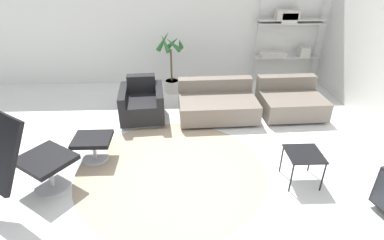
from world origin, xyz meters
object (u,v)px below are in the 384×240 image
Objects in this scene: shelf_unit at (288,32)px; side_table at (304,156)px; ottoman at (93,143)px; armchair_red at (142,104)px; potted_plant at (172,67)px; couch_low at (217,104)px; couch_second at (290,102)px; lounge_chair at (8,149)px.

side_table is at bearing -102.89° from shelf_unit.
ottoman is 1.33m from armchair_red.
shelf_unit is at bearing 8.61° from potted_plant.
ottoman is 0.41× the size of potted_plant.
shelf_unit is (1.62, 1.50, 0.93)m from couch_low.
side_table is at bearing 73.64° from couch_second.
lounge_chair is 1.01× the size of potted_plant.
side_table is at bearing -60.37° from potted_plant.
shelf_unit is (2.94, 1.53, 0.88)m from armchair_red.
lounge_chair is 1.41× the size of armchair_red.
shelf_unit is (3.50, 2.73, 0.89)m from ottoman.
lounge_chair is 3.62m from potted_plant.
side_table is at bearing 113.20° from couch_low.
couch_second is (2.66, 0.09, -0.04)m from armchair_red.
potted_plant is 0.61× the size of shelf_unit.
side_table is (-0.48, -1.88, 0.15)m from couch_second.
shelf_unit reaches higher than potted_plant.
lounge_chair reaches higher than couch_second.
couch_low is at bearing 33.34° from ottoman.
ottoman is at bearing 60.11° from armchair_red.
couch_second is 1.95m from side_table.
ottoman is 4.52m from shelf_unit.
ottoman is at bearing 31.32° from couch_low.
armchair_red is 2.82m from side_table.
ottoman is 0.46× the size of couch_second.
couch_low is 1.34m from couch_second.
potted_plant reaches higher than side_table.
couch_low is at bearing -137.22° from shelf_unit.
couch_low is at bearing -53.99° from potted_plant.
armchair_red reaches higher than couch_second.
armchair_red is at bearing -0.05° from couch_second.
shelf_unit reaches higher than lounge_chair.
armchair_red is (1.16, 2.06, -0.49)m from lounge_chair.
lounge_chair is 1.15m from ottoman.
lounge_chair is 2.41m from armchair_red.
couch_low is 1.43m from potted_plant.
ottoman is 0.58× the size of armchair_red.
potted_plant is (0.50, 1.16, 0.28)m from armchair_red.
potted_plant is (-2.16, 1.07, 0.32)m from couch_second.
couch_second is at bearing 21.95° from ottoman.
side_table is (2.74, -0.59, 0.11)m from ottoman.
couch_second is at bearing -100.97° from shelf_unit.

